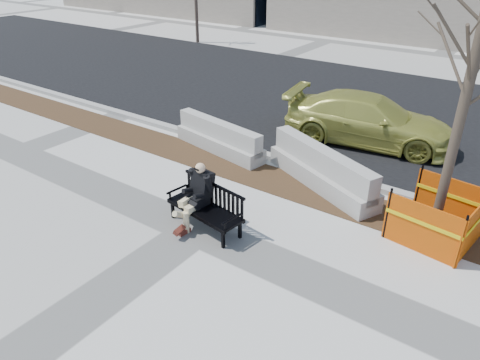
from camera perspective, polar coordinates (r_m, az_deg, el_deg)
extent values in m
plane|color=beige|center=(8.76, -5.58, -6.27)|extent=(120.00, 120.00, 0.00)
cube|color=#47301C|center=(10.56, 3.58, 0.23)|extent=(40.00, 1.20, 0.02)
cube|color=black|center=(15.78, 15.83, 8.80)|extent=(60.00, 10.40, 0.01)
cube|color=#9E9B93|center=(11.27, 6.17, 2.31)|extent=(60.00, 0.25, 0.12)
imported|color=#ACAB45|center=(12.97, 15.68, 4.65)|extent=(4.75, 2.52, 1.31)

